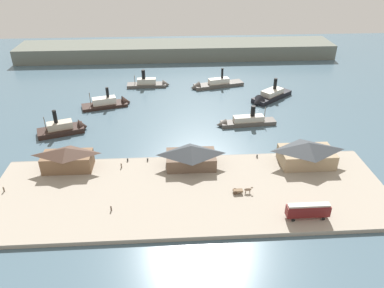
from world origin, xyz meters
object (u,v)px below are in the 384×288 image
Objects in this scene: mooring_post_east at (128,160)px; ferry_approaching_east at (268,97)px; horse_cart at (242,190)px; mooring_post_center_west at (148,159)px; ferry_shed_customs_shed at (67,158)px; pedestrian_near_cart at (111,208)px; pedestrian_walking_west at (121,165)px; street_tram at (308,210)px; pedestrian_at_waters_edge at (4,189)px; mooring_post_west at (257,156)px; ferry_mid_harbor at (112,103)px; ferry_near_quay at (212,85)px; ferry_moored_west at (243,122)px; ferry_approaching_west at (66,128)px; ferry_outer_harbor at (152,84)px; ferry_shed_west_terminal at (307,153)px; ferry_shed_east_terminal at (191,156)px.

mooring_post_east is 0.04× the size of ferry_approaching_east.
horse_cart is 32.26m from mooring_post_center_west.
ferry_shed_customs_shed is 9.66× the size of pedestrian_near_cart.
pedestrian_walking_west is 0.08× the size of ferry_approaching_east.
street_tram is 18.31m from horse_cart.
pedestrian_at_waters_edge reaches higher than pedestrian_near_cart.
ferry_mid_harbor is (-51.77, 46.53, -0.40)m from mooring_post_west.
ferry_moored_west is at bearing -79.88° from ferry_near_quay.
street_tram is 88.92m from ferry_approaching_west.
ferry_approaching_west reaches higher than mooring_post_center_west.
ferry_approaching_west is 0.93× the size of ferry_outer_harbor.
street_tram is 12.06× the size of mooring_post_west.
horse_cart is 65.73m from pedestrian_at_waters_edge.
ferry_moored_west is (-14.18, 29.80, -3.54)m from ferry_shed_west_terminal.
horse_cart is 6.15× the size of mooring_post_west.
mooring_post_east is (1.56, 3.61, -0.29)m from pedestrian_walking_west.
mooring_post_center_west is at bearing 179.89° from mooring_post_west.
mooring_post_center_west is 38.43m from ferry_approaching_west.
ferry_shed_west_terminal is at bearing 31.45° from horse_cart.
ferry_shed_west_terminal is 60.38m from pedestrian_near_cart.
mooring_post_west is (-6.25, 29.38, -2.06)m from street_tram.
ferry_shed_customs_shed is 0.90× the size of ferry_shed_west_terminal.
ferry_outer_harbor is (22.68, 71.19, -3.50)m from ferry_shed_customs_shed.
horse_cart is 0.28× the size of ferry_outer_harbor.
mooring_post_center_west is (7.80, 3.39, -0.29)m from pedestrian_walking_west.
ferry_shed_west_terminal is at bearing -64.55° from ferry_moored_west.
pedestrian_near_cart is (30.63, -10.03, -0.04)m from pedestrian_at_waters_edge.
pedestrian_near_cart is 0.07× the size of ferry_approaching_east.
pedestrian_near_cart is 0.06× the size of ferry_near_quay.
ferry_approaching_west is at bearing -120.25° from ferry_mid_harbor.
ferry_near_quay is (-22.61, 17.02, -0.30)m from ferry_approaching_east.
horse_cart is at bearing -148.55° from ferry_shed_west_terminal.
mooring_post_east is 47.48m from ferry_mid_harbor.
mooring_post_east is 0.04× the size of ferry_moored_west.
ferry_outer_harbor is 0.87× the size of ferry_moored_west.
ferry_approaching_west reaches higher than ferry_approaching_east.
ferry_shed_east_terminal is (37.06, -0.58, -0.13)m from ferry_shed_customs_shed.
ferry_approaching_east is (9.18, 77.76, -2.19)m from street_tram.
ferry_near_quay reaches higher than pedestrian_at_waters_edge.
mooring_post_east is at bearing 169.09° from ferry_shed_east_terminal.
street_tram reaches higher than pedestrian_near_cart.
ferry_near_quay reaches higher than ferry_shed_customs_shed.
ferry_near_quay reaches higher than pedestrian_near_cart.
ferry_approaching_east reaches higher than ferry_shed_west_terminal.
ferry_moored_west is (8.16, 43.47, -0.71)m from horse_cart.
ferry_shed_east_terminal is 70.44m from ferry_near_quay.
ferry_approaching_west is (-22.09, 46.99, -0.33)m from pedestrian_near_cart.
horse_cart is (-14.43, 11.16, -1.58)m from street_tram.
ferry_mid_harbor is (-30.46, 50.04, -3.48)m from ferry_shed_east_terminal.
mooring_post_east is 41.00m from mooring_post_west.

